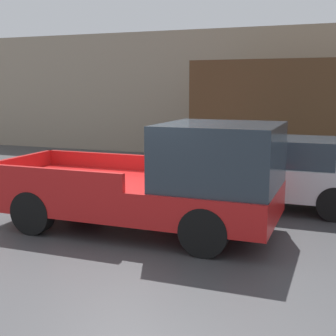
% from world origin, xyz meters
% --- Properties ---
extents(ground_plane, '(60.00, 60.00, 0.00)m').
position_xyz_m(ground_plane, '(0.00, 0.00, 0.00)').
color(ground_plane, '#3D3D3F').
extents(building_wall, '(28.00, 0.15, 4.65)m').
position_xyz_m(building_wall, '(0.00, 9.66, 2.32)').
color(building_wall, gray).
rests_on(building_wall, ground).
extents(pickup_truck, '(5.06, 2.07, 1.97)m').
position_xyz_m(pickup_truck, '(0.36, 0.25, 0.93)').
color(pickup_truck, red).
rests_on(pickup_truck, ground).
extents(car, '(4.86, 1.84, 1.50)m').
position_xyz_m(car, '(1.72, 2.87, 0.77)').
color(car, silver).
rests_on(car, ground).
extents(delivery_truck, '(8.37, 2.36, 3.31)m').
position_xyz_m(delivery_truck, '(2.92, 6.74, 1.79)').
color(delivery_truck, '#472D19').
rests_on(delivery_truck, ground).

